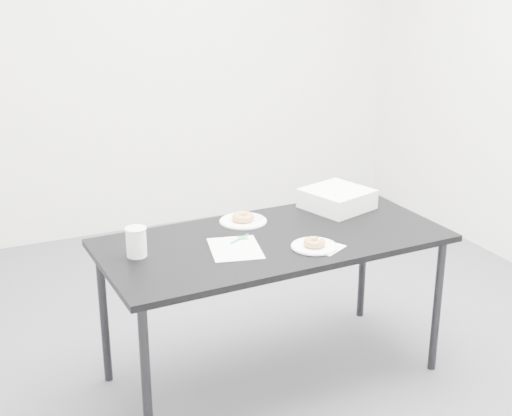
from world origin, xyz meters
name	(u,v)px	position (x,y,z in m)	size (l,w,h in m)	color
floor	(260,353)	(0.00, 0.00, 0.00)	(4.00, 4.00, 0.00)	#4D4D52
wall_back	(138,43)	(0.00, 2.00, 1.35)	(4.00, 0.02, 2.70)	silver
table	(273,248)	(-0.03, -0.20, 0.66)	(1.59, 0.79, 0.71)	black
scorecard	(235,248)	(-0.24, -0.24, 0.71)	(0.21, 0.27, 0.00)	white
logo_patch	(243,238)	(-0.16, -0.15, 0.72)	(0.04, 0.04, 0.00)	green
pen	(240,239)	(-0.18, -0.16, 0.72)	(0.01, 0.01, 0.13)	#0E979B
napkin	(324,247)	(0.12, -0.40, 0.72)	(0.14, 0.14, 0.00)	white
plate_near	(314,246)	(0.08, -0.38, 0.72)	(0.20, 0.20, 0.01)	white
donut_near	(314,242)	(0.08, -0.38, 0.74)	(0.10, 0.10, 0.03)	#C7843F
plate_far	(243,221)	(-0.07, 0.05, 0.72)	(0.23, 0.23, 0.01)	white
donut_far	(243,217)	(-0.07, 0.05, 0.74)	(0.11, 0.11, 0.04)	#C7843F
coffee_cup	(136,242)	(-0.65, -0.14, 0.78)	(0.09, 0.09, 0.13)	white
cup_lid	(253,219)	(-0.02, 0.05, 0.72)	(0.09, 0.09, 0.01)	silver
bakery_box	(337,199)	(0.44, 0.03, 0.76)	(0.29, 0.29, 0.10)	white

